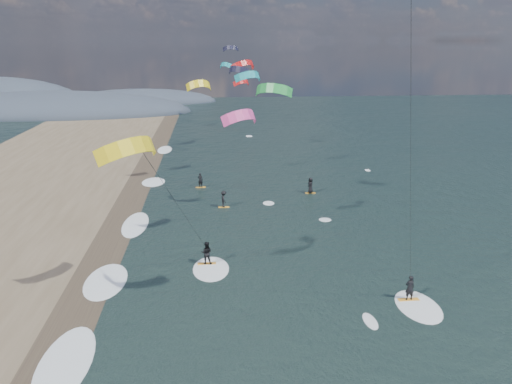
{
  "coord_description": "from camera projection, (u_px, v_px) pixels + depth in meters",
  "views": [
    {
      "loc": [
        -3.61,
        -16.54,
        15.71
      ],
      "look_at": [
        -1.0,
        12.0,
        7.0
      ],
      "focal_mm": 35.0,
      "sensor_mm": 36.0,
      "label": 1
    }
  ],
  "objects": [
    {
      "name": "wet_sand_strip",
      "position": [
        72.0,
        321.0,
        29.13
      ],
      "size": [
        3.0,
        240.0,
        0.0
      ],
      "primitive_type": "cube",
      "color": "#382D23",
      "rests_on": "ground"
    },
    {
      "name": "coastal_hills",
      "position": [
        38.0,
        109.0,
        119.51
      ],
      "size": [
        80.0,
        41.0,
        15.0
      ],
      "color": "#3D4756",
      "rests_on": "ground"
    },
    {
      "name": "far_kitesurfers",
      "position": [
        250.0,
        191.0,
        51.56
      ],
      "size": [
        12.9,
        8.08,
        1.75
      ],
      "color": "#F4A12B",
      "rests_on": "ground"
    },
    {
      "name": "bg_kite_field",
      "position": [
        240.0,
        71.0,
        68.13
      ],
      "size": [
        10.45,
        70.11,
        7.08
      ],
      "color": "teal",
      "rests_on": "ground"
    },
    {
      "name": "shoreline_surf",
      "position": [
        108.0,
        283.0,
        33.76
      ],
      "size": [
        2.4,
        79.4,
        0.11
      ],
      "color": "white",
      "rests_on": "ground"
    },
    {
      "name": "kitesurfer_near_b",
      "position": [
        164.0,
        188.0,
        30.21
      ],
      "size": [
        7.02,
        9.22,
        11.45
      ],
      "color": "#F4A12B",
      "rests_on": "ground"
    },
    {
      "name": "kitesurfer_near_a",
      "position": [
        413.0,
        54.0,
        22.15
      ],
      "size": [
        7.72,
        8.48,
        19.82
      ],
      "color": "#F4A12B",
      "rests_on": "ground"
    }
  ]
}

